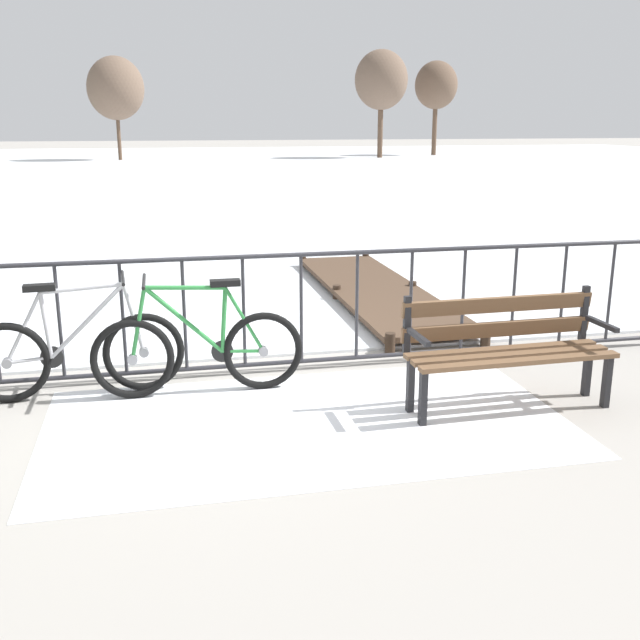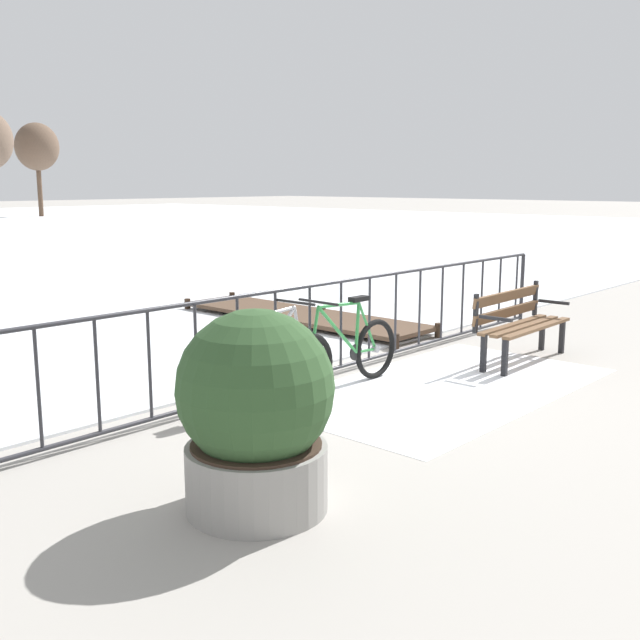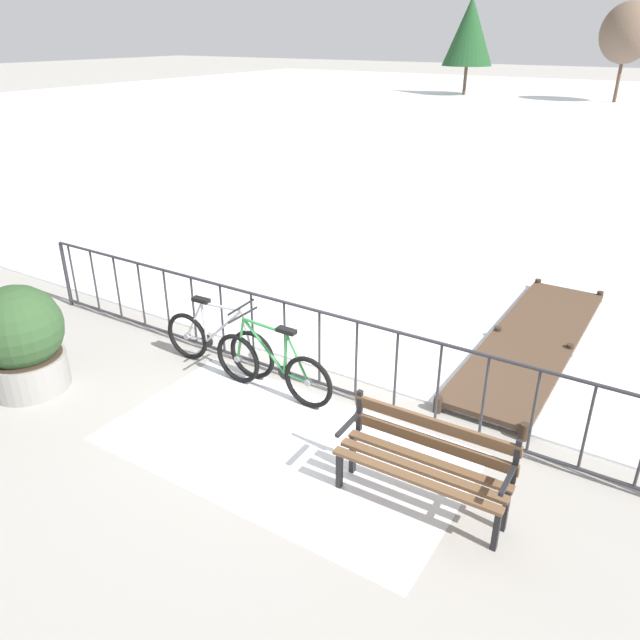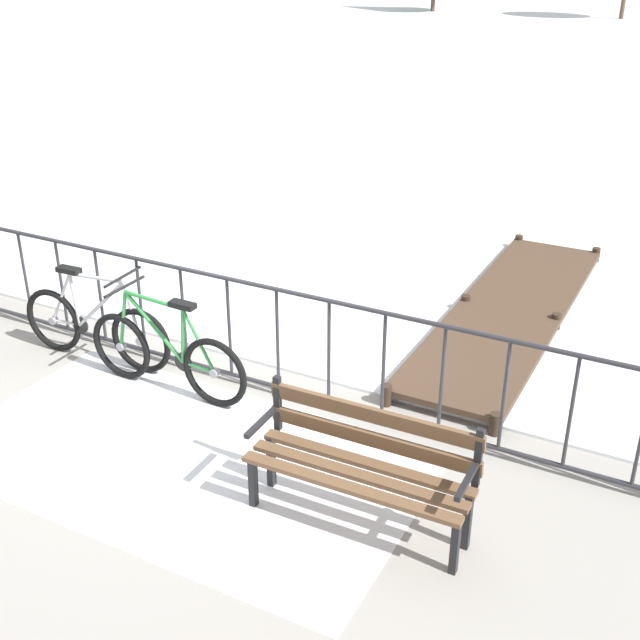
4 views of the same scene
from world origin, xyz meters
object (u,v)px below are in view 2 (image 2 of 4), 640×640
Objects in this scene: bicycle_near_railing at (344,353)px; planter_with_shrub at (256,412)px; bicycle_second at (267,368)px; park_bench at (518,319)px.

bicycle_near_railing is 1.28× the size of planter_with_shrub.
park_bench is (3.28, -0.91, 0.14)m from bicycle_second.
bicycle_near_railing is 1.06× the size of park_bench.
park_bench is at bearing 8.31° from planter_with_shrub.
bicycle_near_railing is 1.00× the size of bicycle_second.
planter_with_shrub is at bearing -135.32° from bicycle_second.
planter_with_shrub reaches higher than bicycle_near_railing.
park_bench is 4.98m from planter_with_shrub.
park_bench is (2.31, -0.77, 0.14)m from bicycle_near_railing.
planter_with_shrub is (-2.62, -1.49, 0.30)m from bicycle_near_railing.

